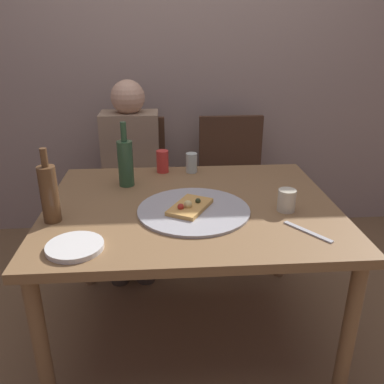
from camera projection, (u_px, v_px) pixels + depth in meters
ground_plane at (191, 329)px, 2.11m from camera, size 8.00×8.00×0.00m
back_wall at (178, 52)px, 2.78m from camera, size 6.00×0.10×2.60m
dining_table at (191, 219)px, 1.86m from camera, size 1.31×1.04×0.72m
pizza_tray at (194, 210)px, 1.75m from camera, size 0.49×0.49×0.01m
pizza_slice_last at (190, 206)px, 1.74m from camera, size 0.22×0.26×0.05m
wine_bottle at (49, 193)px, 1.62m from camera, size 0.07×0.07×0.31m
beer_bottle at (126, 162)px, 1.99m from camera, size 0.08×0.08×0.32m
tumbler_near at (287, 200)px, 1.74m from camera, size 0.08×0.08×0.10m
tumbler_far at (191, 163)px, 2.20m from camera, size 0.06×0.06×0.11m
soda_can at (163, 161)px, 2.20m from camera, size 0.07×0.07×0.12m
plate_stack at (75, 247)px, 1.46m from camera, size 0.21×0.21×0.02m
table_knife at (308, 232)px, 1.58m from camera, size 0.14×0.19×0.01m
chair_left at (133, 178)px, 2.73m from camera, size 0.44×0.44×0.90m
chair_right at (232, 175)px, 2.78m from camera, size 0.44×0.44×0.90m
guest_in_sweater at (131, 167)px, 2.54m from camera, size 0.36×0.56×1.17m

